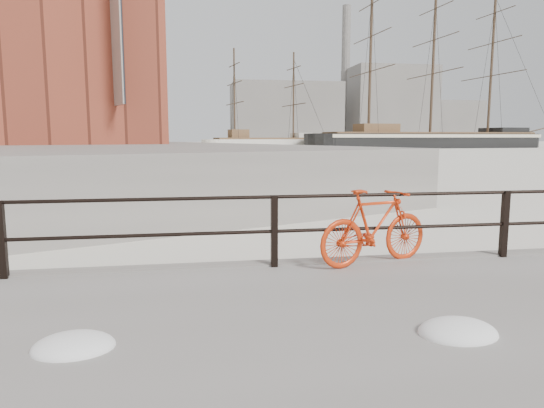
{
  "coord_description": "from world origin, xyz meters",
  "views": [
    {
      "loc": [
        -8.1,
        -6.63,
        2.15
      ],
      "look_at": [
        -6.76,
        1.5,
        1.0
      ],
      "focal_mm": 32.0,
      "sensor_mm": 36.0,
      "label": 1
    }
  ],
  "objects_px": {
    "barque_black": "(429,148)",
    "schooner_mid": "(265,148)",
    "bicycle": "(375,227)",
    "schooner_left": "(55,150)"
  },
  "relations": [
    {
      "from": "barque_black",
      "to": "schooner_mid",
      "type": "relative_size",
      "value": 2.19
    },
    {
      "from": "bicycle",
      "to": "schooner_mid",
      "type": "distance_m",
      "value": 85.82
    },
    {
      "from": "schooner_left",
      "to": "schooner_mid",
      "type": "bearing_deg",
      "value": -3.66
    },
    {
      "from": "barque_black",
      "to": "schooner_mid",
      "type": "xyz_separation_m",
      "value": [
        -31.64,
        3.56,
        0.0
      ]
    },
    {
      "from": "barque_black",
      "to": "schooner_mid",
      "type": "height_order",
      "value": "barque_black"
    },
    {
      "from": "schooner_mid",
      "to": "bicycle",
      "type": "bearing_deg",
      "value": -109.21
    },
    {
      "from": "schooner_mid",
      "to": "schooner_left",
      "type": "xyz_separation_m",
      "value": [
        -35.98,
        -6.65,
        0.0
      ]
    },
    {
      "from": "schooner_mid",
      "to": "schooner_left",
      "type": "height_order",
      "value": "schooner_left"
    },
    {
      "from": "barque_black",
      "to": "schooner_left",
      "type": "height_order",
      "value": "barque_black"
    },
    {
      "from": "schooner_mid",
      "to": "schooner_left",
      "type": "relative_size",
      "value": 0.97
    }
  ]
}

